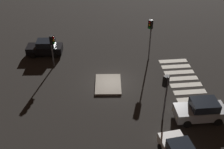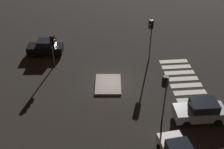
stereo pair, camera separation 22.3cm
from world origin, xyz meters
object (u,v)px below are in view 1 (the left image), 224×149
traffic_light_south (165,87)px  traffic_island (108,84)px  car_silver (201,110)px  traffic_light_east (150,30)px  traffic_light_north (52,44)px  car_black (45,48)px

traffic_light_south → traffic_island: bearing=4.7°
car_silver → traffic_light_east: (10.16, 2.28, 2.69)m
car_silver → traffic_light_north: bearing=-36.4°
car_black → traffic_island: bearing=139.3°
car_silver → traffic_light_east: traffic_light_east is taller
traffic_light_south → traffic_light_east: size_ratio=0.92×
traffic_island → car_black: bearing=44.5°
traffic_light_north → traffic_island: bearing=-4.5°
car_black → car_silver: bearing=143.2°
traffic_light_south → car_black: bearing=8.7°
traffic_island → traffic_light_north: (4.01, 5.47, 2.75)m
traffic_island → car_black: (6.87, 6.75, 0.79)m
traffic_island → car_silver: (-5.59, -7.28, 0.83)m
traffic_light_south → traffic_light_east: bearing=-38.4°
car_silver → traffic_light_south: traffic_light_south is taller
traffic_island → traffic_light_north: bearing=53.7°
car_silver → traffic_light_east: bearing=-76.7°
traffic_light_east → car_silver: bearing=60.0°
traffic_island → traffic_light_north: 7.32m
traffic_island → car_black: size_ratio=0.85×
car_silver → car_black: car_silver is taller
traffic_island → car_silver: car_silver is taller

